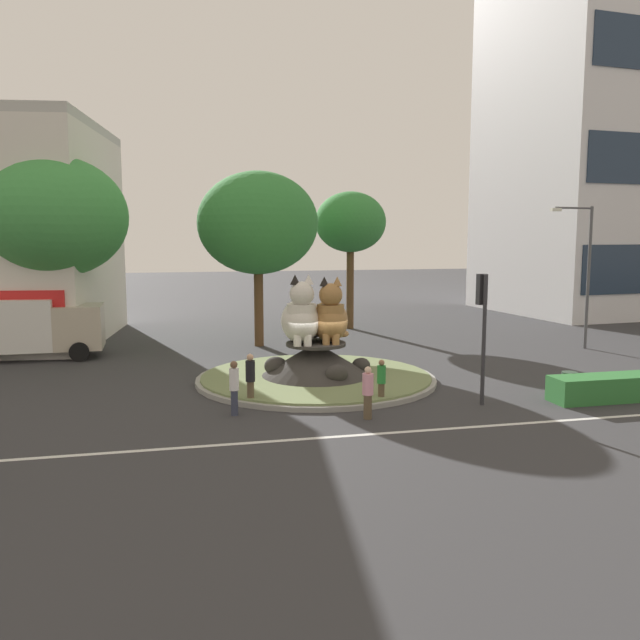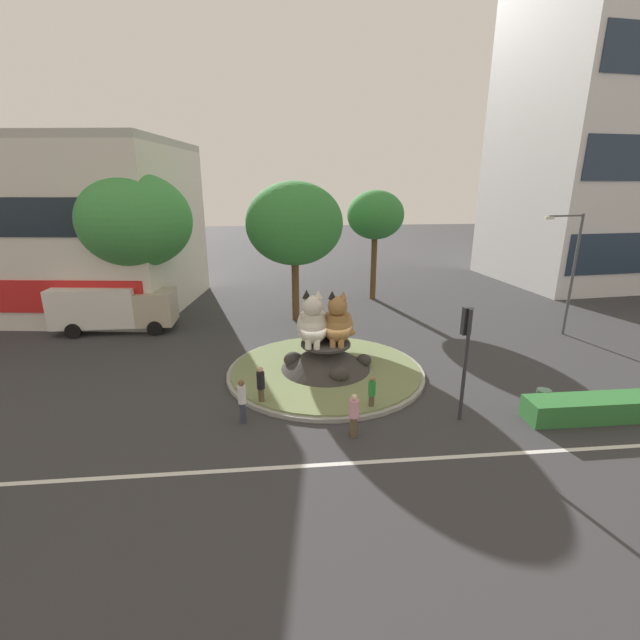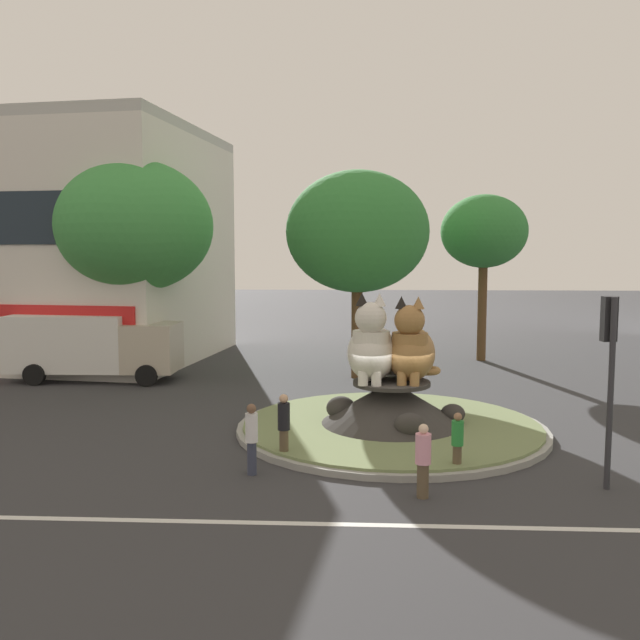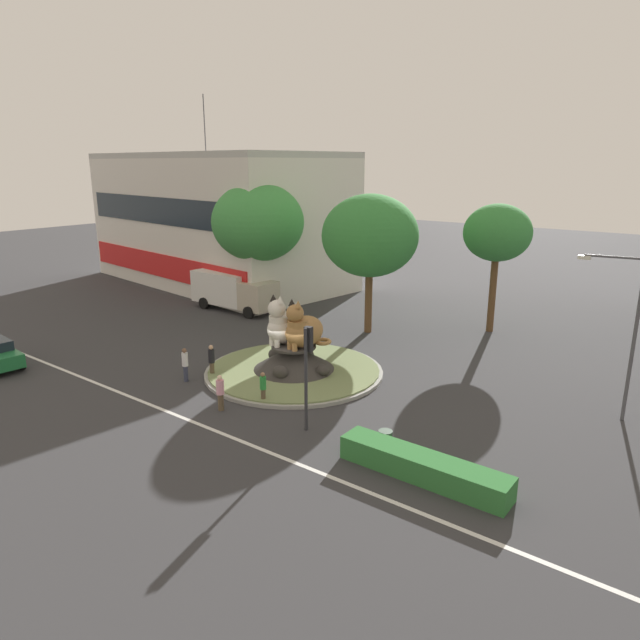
% 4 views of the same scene
% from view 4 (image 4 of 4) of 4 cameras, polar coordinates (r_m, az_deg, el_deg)
% --- Properties ---
extents(ground_plane, '(160.00, 160.00, 0.00)m').
position_cam_4_polar(ground_plane, '(30.93, -2.61, -5.31)').
color(ground_plane, '#333335').
extents(lane_centreline, '(112.00, 0.20, 0.01)m').
position_cam_4_polar(lane_centreline, '(26.21, -13.05, -9.69)').
color(lane_centreline, silver).
rests_on(lane_centreline, ground).
extents(roundabout_island, '(9.56, 9.56, 1.57)m').
position_cam_4_polar(roundabout_island, '(30.74, -2.63, -4.35)').
color(roundabout_island, gray).
rests_on(roundabout_island, ground).
extents(cat_statue_white, '(1.92, 2.75, 2.76)m').
position_cam_4_polar(cat_statue_white, '(30.49, -3.56, -0.52)').
color(cat_statue_white, silver).
rests_on(cat_statue_white, roundabout_island).
extents(cat_statue_tabby, '(2.11, 2.76, 2.66)m').
position_cam_4_polar(cat_statue_tabby, '(29.80, -1.74, -0.95)').
color(cat_statue_tabby, '#9E703D').
rests_on(cat_statue_tabby, roundabout_island).
extents(traffic_light_mast, '(0.34, 0.46, 4.51)m').
position_cam_4_polar(traffic_light_mast, '(23.53, -1.27, -3.89)').
color(traffic_light_mast, '#2D2D33').
rests_on(traffic_light_mast, ground).
extents(shophouse_block, '(26.30, 15.47, 16.75)m').
position_cam_4_polar(shophouse_block, '(54.73, -10.13, 9.92)').
color(shophouse_block, silver).
rests_on(shophouse_block, ground).
extents(clipped_hedge_strip, '(6.41, 1.20, 0.90)m').
position_cam_4_polar(clipped_hedge_strip, '(21.39, 10.23, -14.25)').
color(clipped_hedge_strip, '#2D7033').
rests_on(clipped_hedge_strip, ground).
extents(broadleaf_tree_behind_island, '(4.35, 4.35, 8.45)m').
position_cam_4_polar(broadleaf_tree_behind_island, '(38.83, 17.30, 8.25)').
color(broadleaf_tree_behind_island, brown).
rests_on(broadleaf_tree_behind_island, ground).
extents(second_tree_near_tower, '(6.85, 6.85, 9.61)m').
position_cam_4_polar(second_tree_near_tower, '(43.05, -6.22, 9.67)').
color(second_tree_near_tower, brown).
rests_on(second_tree_near_tower, ground).
extents(third_tree_left, '(6.23, 6.23, 9.08)m').
position_cam_4_polar(third_tree_left, '(37.07, 5.02, 8.37)').
color(third_tree_left, brown).
rests_on(third_tree_left, ground).
extents(streetlight_arm, '(2.61, 0.59, 7.25)m').
position_cam_4_polar(streetlight_arm, '(27.51, 28.40, -0.52)').
color(streetlight_arm, '#4C4C51').
rests_on(streetlight_arm, ground).
extents(pedestrian_pink_shirt, '(0.36, 0.36, 1.70)m').
position_cam_4_polar(pedestrian_pink_shirt, '(26.52, -9.93, -7.08)').
color(pedestrian_pink_shirt, brown).
rests_on(pedestrian_pink_shirt, ground).
extents(pedestrian_green_shirt, '(0.30, 0.30, 1.55)m').
position_cam_4_polar(pedestrian_green_shirt, '(26.99, -5.71, -6.67)').
color(pedestrian_green_shirt, brown).
rests_on(pedestrian_green_shirt, ground).
extents(pedestrian_white_shirt, '(0.31, 0.31, 1.80)m').
position_cam_4_polar(pedestrian_white_shirt, '(30.26, -13.33, -4.24)').
color(pedestrian_white_shirt, '#33384C').
rests_on(pedestrian_white_shirt, ground).
extents(pedestrian_black_shirt, '(0.33, 0.33, 1.79)m').
position_cam_4_polar(pedestrian_black_shirt, '(30.50, -10.78, -3.96)').
color(pedestrian_black_shirt, brown).
rests_on(pedestrian_black_shirt, ground).
extents(delivery_box_truck, '(7.20, 2.74, 2.86)m').
position_cam_4_polar(delivery_box_truck, '(44.11, -8.66, 3.01)').
color(delivery_box_truck, '#B7AD99').
rests_on(delivery_box_truck, ground).
extents(litter_bin, '(0.56, 0.56, 0.90)m').
position_cam_4_polar(litter_bin, '(22.91, 6.53, -11.96)').
color(litter_bin, '#2D4233').
rests_on(litter_bin, ground).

